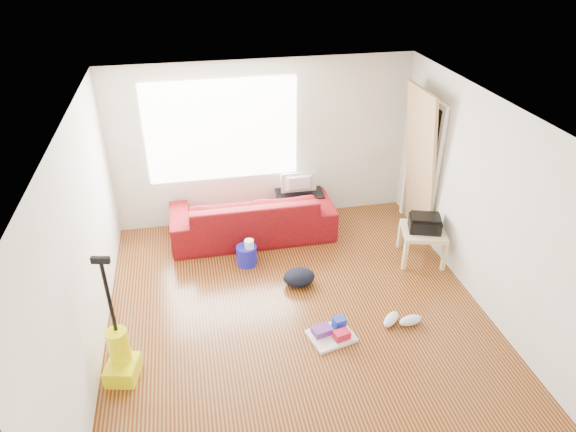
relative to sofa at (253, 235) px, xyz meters
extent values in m
cube|color=#441606|center=(0.27, -1.95, 0.00)|extent=(4.50, 5.00, 0.01)
cube|color=silver|center=(0.27, -1.95, 2.50)|extent=(4.50, 5.00, 0.01)
cube|color=beige|center=(0.27, 0.55, 1.25)|extent=(4.50, 0.01, 2.50)
cube|color=beige|center=(0.27, -4.45, 1.25)|extent=(4.50, 0.01, 2.50)
cube|color=beige|center=(-1.98, -1.95, 1.25)|extent=(0.01, 5.00, 2.50)
cube|color=beige|center=(2.52, -1.95, 1.25)|extent=(0.01, 5.00, 2.50)
cube|color=white|center=(-0.33, 0.53, 1.50)|extent=(2.20, 0.01, 1.50)
cube|color=white|center=(2.48, -0.70, 1.00)|extent=(0.06, 0.08, 2.00)
cube|color=white|center=(2.48, 0.20, 1.00)|extent=(0.06, 0.08, 2.00)
cube|color=white|center=(2.48, -0.25, 2.04)|extent=(0.06, 0.98, 0.08)
cube|color=black|center=(2.52, -0.25, 1.00)|extent=(0.01, 0.86, 1.98)
imported|color=#480411|center=(0.00, 0.00, 0.00)|extent=(2.40, 0.94, 0.70)
cube|color=black|center=(0.78, 0.27, 0.03)|extent=(0.76, 0.47, 0.03)
cube|color=black|center=(0.78, 0.27, 0.26)|extent=(0.76, 0.47, 0.03)
cube|color=black|center=(0.78, 0.27, 0.49)|extent=(0.76, 0.47, 0.03)
cylinder|color=black|center=(0.43, 0.12, 0.25)|extent=(0.03, 0.03, 0.50)
cylinder|color=black|center=(0.46, 0.47, 0.25)|extent=(0.03, 0.03, 0.50)
cylinder|color=black|center=(1.10, 0.07, 0.25)|extent=(0.03, 0.03, 0.50)
cylinder|color=black|center=(1.12, 0.42, 0.25)|extent=(0.03, 0.03, 0.50)
imported|color=black|center=(0.78, 0.27, 0.66)|extent=(0.55, 0.07, 0.32)
cube|color=#D2BA76|center=(2.22, -1.07, 0.45)|extent=(0.71, 0.71, 0.05)
cube|color=#D2BA76|center=(1.90, -1.26, 0.21)|extent=(0.05, 0.05, 0.42)
cube|color=#D2BA76|center=(2.04, -0.75, 0.21)|extent=(0.05, 0.05, 0.42)
cube|color=#D2BA76|center=(2.41, -1.40, 0.21)|extent=(0.05, 0.05, 0.42)
cube|color=#D2BA76|center=(2.54, -0.89, 0.21)|extent=(0.05, 0.05, 0.42)
cube|color=black|center=(2.22, -1.07, 0.56)|extent=(0.50, 0.44, 0.18)
cube|color=black|center=(2.22, -1.07, 0.67)|extent=(0.45, 0.39, 0.04)
cylinder|color=#1717B0|center=(-0.19, -0.72, 0.00)|extent=(0.34, 0.34, 0.28)
cylinder|color=silver|center=(-0.15, -0.75, 0.20)|extent=(0.13, 0.13, 0.12)
cube|color=silver|center=(0.56, -2.35, 0.02)|extent=(0.57, 0.50, 0.04)
cube|color=#B41330|center=(0.66, -2.43, 0.09)|extent=(0.20, 0.16, 0.10)
cube|color=#5A2785|center=(0.46, -2.31, 0.08)|extent=(0.25, 0.20, 0.08)
cube|color=#152AAA|center=(0.68, -2.26, 0.11)|extent=(0.16, 0.15, 0.14)
ellipsoid|color=black|center=(0.42, -1.32, 0.00)|extent=(0.43, 0.35, 0.23)
ellipsoid|color=silver|center=(1.32, -2.27, 0.06)|extent=(0.30, 0.29, 0.12)
ellipsoid|color=silver|center=(1.54, -2.33, 0.06)|extent=(0.31, 0.17, 0.12)
cube|color=#DEDD04|center=(-1.73, -2.48, 0.10)|extent=(0.38, 0.41, 0.20)
cylinder|color=#DEDD04|center=(-1.73, -2.43, 0.39)|extent=(0.22, 0.22, 0.38)
cylinder|color=black|center=(-1.73, -2.39, 0.99)|extent=(0.04, 0.04, 0.82)
cube|color=black|center=(-1.73, -2.39, 1.43)|extent=(0.18, 0.08, 0.07)
cube|color=tan|center=(2.40, -0.35, 0.00)|extent=(0.28, 0.89, 2.22)
camera|label=1|loc=(-0.81, -6.55, 4.17)|focal=32.00mm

